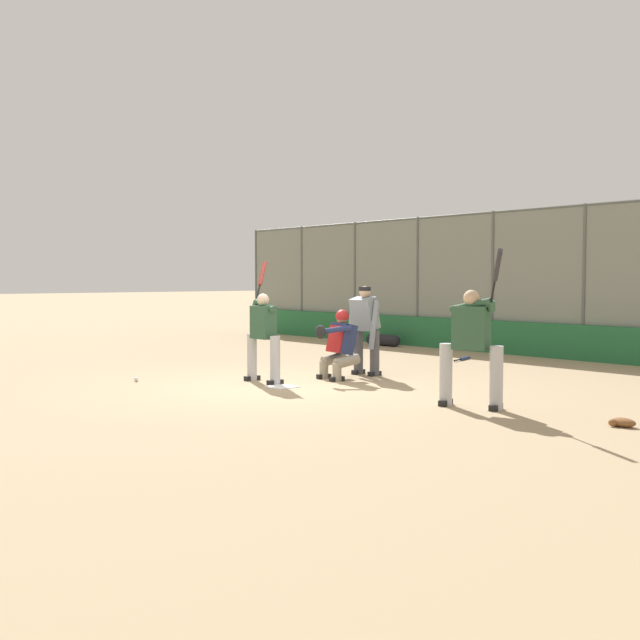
{
  "coord_description": "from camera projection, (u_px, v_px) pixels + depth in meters",
  "views": [
    {
      "loc": [
        -9.46,
        7.57,
        1.76
      ],
      "look_at": [
        0.19,
        -1.0,
        1.05
      ],
      "focal_mm": 42.0,
      "sensor_mm": 36.0,
      "label": 1
    }
  ],
  "objects": [
    {
      "name": "home_plate_marker",
      "position": [
        282.0,
        387.0,
        12.17
      ],
      "size": [
        0.43,
        0.43,
        0.01
      ],
      "primitive_type": "cube",
      "color": "white",
      "rests_on": "ground_plane"
    },
    {
      "name": "spare_bat_by_padding",
      "position": [
        464.0,
        359.0,
        16.21
      ],
      "size": [
        0.26,
        0.8,
        0.07
      ],
      "rotation": [
        0.0,
        0.0,
        4.97
      ],
      "color": "black",
      "rests_on": "ground_plane"
    },
    {
      "name": "equipment_bag_dugout_side",
      "position": [
        383.0,
        340.0,
        19.7
      ],
      "size": [
        1.14,
        0.3,
        0.3
      ],
      "color": "black",
      "rests_on": "ground_plane"
    },
    {
      "name": "bleachers_beyond",
      "position": [
        632.0,
        337.0,
        17.57
      ],
      "size": [
        14.85,
        1.95,
        1.16
      ],
      "color": "slate",
      "rests_on": "ground_plane"
    },
    {
      "name": "batter_on_deck",
      "position": [
        471.0,
        344.0,
        10.17
      ],
      "size": [
        1.1,
        0.53,
        2.15
      ],
      "rotation": [
        0.0,
        0.0,
        3.43
      ],
      "color": "#B7B7BC",
      "rests_on": "ground_plane"
    },
    {
      "name": "ground_plane",
      "position": [
        282.0,
        387.0,
        12.17
      ],
      "size": [
        160.0,
        160.0,
        0.0
      ],
      "primitive_type": "plane",
      "color": "tan"
    },
    {
      "name": "umpire_home",
      "position": [
        365.0,
        328.0,
        13.64
      ],
      "size": [
        0.66,
        0.44,
        1.63
      ],
      "rotation": [
        0.0,
        0.0,
        0.1
      ],
      "color": "#4C4C51",
      "rests_on": "ground_plane"
    },
    {
      "name": "batter_at_plate",
      "position": [
        263.0,
        334.0,
        12.68
      ],
      "size": [
        0.97,
        0.62,
        2.07
      ],
      "rotation": [
        0.0,
        0.0,
        -0.03
      ],
      "color": "#B7B7BC",
      "rests_on": "ground_plane"
    },
    {
      "name": "fielding_glove_on_dirt",
      "position": [
        622.0,
        422.0,
        8.9
      ],
      "size": [
        0.3,
        0.23,
        0.11
      ],
      "color": "brown",
      "rests_on": "ground_plane"
    },
    {
      "name": "baseball_loose",
      "position": [
        136.0,
        379.0,
        12.82
      ],
      "size": [
        0.07,
        0.07,
        0.07
      ],
      "primitive_type": "sphere",
      "color": "white",
      "rests_on": "ground_plane"
    },
    {
      "name": "backstop_fence",
      "position": [
        536.0,
        278.0,
        16.99
      ],
      "size": [
        21.29,
        0.08,
        3.37
      ],
      "color": "#515651",
      "rests_on": "ground_plane"
    },
    {
      "name": "padding_wall",
      "position": [
        533.0,
        339.0,
        17.0
      ],
      "size": [
        20.79,
        0.18,
        0.77
      ],
      "primitive_type": "cube",
      "color": "#236638",
      "rests_on": "ground_plane"
    },
    {
      "name": "catcher_behind_plate",
      "position": [
        339.0,
        343.0,
        13.09
      ],
      "size": [
        0.67,
        0.81,
        1.22
      ],
      "rotation": [
        0.0,
        0.0,
        -0.16
      ],
      "color": "gray",
      "rests_on": "ground_plane"
    }
  ]
}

